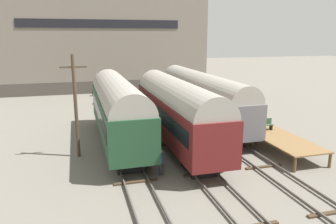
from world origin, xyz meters
TOP-DOWN VIEW (x-y plane):
  - ground_plane at (0.00, 0.00)m, footprint 200.00×200.00m
  - track_left at (-4.27, 0.00)m, footprint 2.60×60.00m
  - track_middle at (0.00, 0.00)m, footprint 2.60×60.00m
  - track_right at (4.27, 0.00)m, footprint 2.60×60.00m
  - train_car_green at (-4.27, 4.42)m, footprint 3.11×15.03m
  - train_car_grey at (4.27, 8.38)m, footprint 2.91×18.27m
  - train_car_maroon at (0.00, 2.67)m, footprint 3.02×15.43m
  - station_platform at (7.08, 1.09)m, footprint 2.98×10.85m
  - bench at (6.99, 1.54)m, footprint 1.40×0.40m
  - person_worker at (-2.57, -2.36)m, footprint 0.32×0.32m
  - utility_pole at (-7.44, 2.46)m, footprint 1.80×0.24m
  - warehouse_building at (-3.32, 34.45)m, footprint 33.08×10.88m

SIDE VIEW (x-z plane):
  - ground_plane at x=0.00m, z-range 0.00..0.00m
  - track_left at x=-4.27m, z-range 0.01..0.27m
  - track_middle at x=0.00m, z-range 0.01..0.27m
  - track_right at x=4.27m, z-range 0.01..0.27m
  - person_worker at x=-2.57m, z-range 0.17..1.83m
  - station_platform at x=7.08m, z-range 0.46..1.56m
  - bench at x=6.99m, z-range 1.13..2.04m
  - train_car_grey at x=4.27m, z-range 0.36..5.41m
  - train_car_maroon at x=0.00m, z-range 0.35..5.63m
  - train_car_green at x=-4.27m, z-range 0.34..5.64m
  - utility_pole at x=-7.44m, z-range 0.16..7.43m
  - warehouse_building at x=-3.32m, z-range 0.00..18.50m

